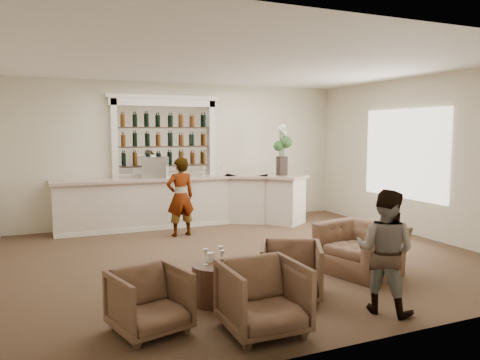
% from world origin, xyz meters
% --- Properties ---
extents(ground, '(8.00, 8.00, 0.00)m').
position_xyz_m(ground, '(0.00, 0.00, 0.00)').
color(ground, brown).
rests_on(ground, ground).
extents(room_shell, '(8.04, 7.02, 3.32)m').
position_xyz_m(room_shell, '(0.16, 0.71, 2.34)').
color(room_shell, beige).
rests_on(room_shell, ground).
extents(bar_counter, '(5.72, 1.80, 1.14)m').
position_xyz_m(bar_counter, '(-0.16, 3.00, 0.57)').
color(bar_counter, silver).
rests_on(bar_counter, ground).
extents(back_bar_alcove, '(2.64, 0.25, 3.00)m').
position_xyz_m(back_bar_alcove, '(-0.50, 3.41, 2.03)').
color(back_bar_alcove, white).
rests_on(back_bar_alcove, ground).
extents(cocktail_table, '(0.60, 0.60, 0.50)m').
position_xyz_m(cocktail_table, '(-1.22, -1.82, 0.25)').
color(cocktail_table, '#4E3422').
rests_on(cocktail_table, ground).
extents(sommelier, '(0.64, 0.45, 1.65)m').
position_xyz_m(sommelier, '(-0.54, 2.07, 0.82)').
color(sommelier, gray).
rests_on(sommelier, ground).
extents(guest, '(0.87, 0.92, 1.50)m').
position_xyz_m(guest, '(0.55, -2.91, 0.75)').
color(guest, gray).
rests_on(guest, ground).
extents(armchair_left, '(0.91, 0.93, 0.70)m').
position_xyz_m(armchair_left, '(-2.19, -2.37, 0.35)').
color(armchair_left, brown).
rests_on(armchair_left, ground).
extents(armchair_center, '(0.85, 0.87, 0.78)m').
position_xyz_m(armchair_center, '(-1.06, -2.86, 0.39)').
color(armchair_center, brown).
rests_on(armchair_center, ground).
extents(armchair_right, '(1.07, 1.08, 0.73)m').
position_xyz_m(armchair_right, '(-0.26, -2.05, 0.37)').
color(armchair_right, brown).
rests_on(armchair_right, ground).
extents(armchair_far, '(1.28, 1.38, 0.75)m').
position_xyz_m(armchair_far, '(1.29, -1.52, 0.37)').
color(armchair_far, brown).
rests_on(armchair_far, ground).
extents(espresso_machine, '(0.66, 0.61, 0.46)m').
position_xyz_m(espresso_machine, '(-0.82, 3.04, 1.37)').
color(espresso_machine, silver).
rests_on(espresso_machine, bar_counter).
extents(flower_vase, '(0.31, 0.31, 1.19)m').
position_xyz_m(flower_vase, '(2.07, 2.48, 1.81)').
color(flower_vase, black).
rests_on(flower_vase, bar_counter).
extents(wine_glass_bar_left, '(0.07, 0.07, 0.21)m').
position_xyz_m(wine_glass_bar_left, '(0.31, 3.03, 1.25)').
color(wine_glass_bar_left, white).
rests_on(wine_glass_bar_left, bar_counter).
extents(wine_glass_bar_right, '(0.07, 0.07, 0.21)m').
position_xyz_m(wine_glass_bar_right, '(0.77, 3.09, 1.25)').
color(wine_glass_bar_right, white).
rests_on(wine_glass_bar_right, bar_counter).
extents(wine_glass_tbl_a, '(0.07, 0.07, 0.21)m').
position_xyz_m(wine_glass_tbl_a, '(-1.34, -1.79, 0.60)').
color(wine_glass_tbl_a, white).
rests_on(wine_glass_tbl_a, cocktail_table).
extents(wine_glass_tbl_b, '(0.07, 0.07, 0.21)m').
position_xyz_m(wine_glass_tbl_b, '(-1.12, -1.74, 0.60)').
color(wine_glass_tbl_b, white).
rests_on(wine_glass_tbl_b, cocktail_table).
extents(wine_glass_tbl_c, '(0.07, 0.07, 0.21)m').
position_xyz_m(wine_glass_tbl_c, '(-1.18, -1.95, 0.60)').
color(wine_glass_tbl_c, white).
rests_on(wine_glass_tbl_c, cocktail_table).
extents(napkin_holder, '(0.08, 0.08, 0.12)m').
position_xyz_m(napkin_holder, '(-1.24, -1.68, 0.56)').
color(napkin_holder, white).
rests_on(napkin_holder, cocktail_table).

